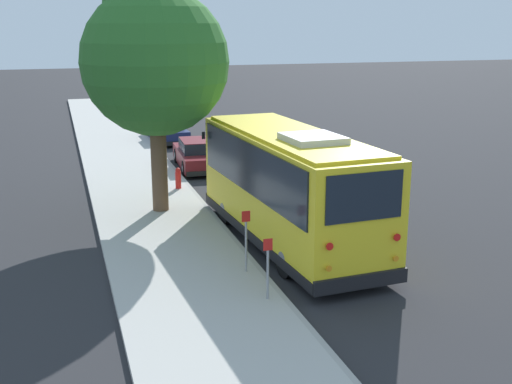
# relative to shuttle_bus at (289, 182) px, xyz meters

# --- Properties ---
(ground_plane) EXTENTS (160.00, 160.00, 0.00)m
(ground_plane) POSITION_rel_shuttle_bus_xyz_m (-1.36, -0.10, -1.88)
(ground_plane) COLOR #28282B
(sidewalk_slab) EXTENTS (80.00, 3.74, 0.15)m
(sidewalk_slab) POSITION_rel_shuttle_bus_xyz_m (-1.36, 3.47, -1.80)
(sidewalk_slab) COLOR #B2AFA8
(sidewalk_slab) RESTS_ON ground
(curb_strip) EXTENTS (80.00, 0.14, 0.15)m
(curb_strip) POSITION_rel_shuttle_bus_xyz_m (-1.36, 1.53, -1.80)
(curb_strip) COLOR #9D9A94
(curb_strip) RESTS_ON ground
(shuttle_bus) EXTENTS (8.78, 3.24, 3.50)m
(shuttle_bus) POSITION_rel_shuttle_bus_xyz_m (0.00, 0.00, 0.00)
(shuttle_bus) COLOR yellow
(shuttle_bus) RESTS_ON ground
(parked_sedan_maroon) EXTENTS (4.63, 1.96, 1.31)m
(parked_sedan_maroon) POSITION_rel_shuttle_bus_xyz_m (10.74, 0.40, -1.26)
(parked_sedan_maroon) COLOR maroon
(parked_sedan_maroon) RESTS_ON ground
(parked_sedan_navy) EXTENTS (4.42, 1.85, 1.30)m
(parked_sedan_navy) POSITION_rel_shuttle_bus_xyz_m (17.78, 0.59, -1.27)
(parked_sedan_navy) COLOR #19234C
(parked_sedan_navy) RESTS_ON ground
(parked_sedan_white) EXTENTS (4.62, 1.93, 1.29)m
(parked_sedan_white) POSITION_rel_shuttle_bus_xyz_m (24.01, 0.63, -1.28)
(parked_sedan_white) COLOR silver
(parked_sedan_white) RESTS_ON ground
(parked_sedan_blue) EXTENTS (4.60, 1.78, 1.27)m
(parked_sedan_blue) POSITION_rel_shuttle_bus_xyz_m (30.35, 0.27, -1.29)
(parked_sedan_blue) COLOR navy
(parked_sedan_blue) RESTS_ON ground
(street_tree) EXTENTS (4.80, 4.80, 8.11)m
(street_tree) POSITION_rel_shuttle_bus_xyz_m (4.27, 3.13, 3.57)
(street_tree) COLOR brown
(street_tree) RESTS_ON sidewalk_slab
(sign_post_near) EXTENTS (0.06, 0.22, 1.47)m
(sign_post_near) POSITION_rel_shuttle_bus_xyz_m (-3.87, 1.93, -0.97)
(sign_post_near) COLOR gray
(sign_post_near) RESTS_ON sidewalk_slab
(sign_post_far) EXTENTS (0.06, 0.22, 1.62)m
(sign_post_far) POSITION_rel_shuttle_bus_xyz_m (-2.11, 1.93, -0.89)
(sign_post_far) COLOR gray
(sign_post_far) RESTS_ON sidewalk_slab
(fire_hydrant) EXTENTS (0.22, 0.22, 0.81)m
(fire_hydrant) POSITION_rel_shuttle_bus_xyz_m (6.86, 2.01, -1.32)
(fire_hydrant) COLOR red
(fire_hydrant) RESTS_ON sidewalk_slab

